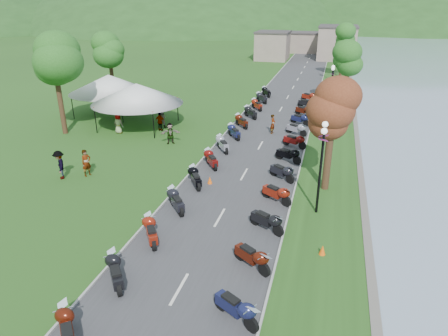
% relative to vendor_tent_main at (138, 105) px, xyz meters
% --- Properties ---
extents(road, '(7.00, 120.00, 0.02)m').
position_rel_vendor_tent_main_xyz_m(road, '(11.81, 9.78, -1.99)').
color(road, '#3D3D40').
rests_on(road, ground).
extents(hills_backdrop, '(360.00, 120.00, 76.00)m').
position_rel_vendor_tent_main_xyz_m(hills_backdrop, '(11.81, 169.78, -2.00)').
color(hills_backdrop, '#285621').
rests_on(hills_backdrop, ground).
extents(far_building, '(18.00, 16.00, 5.00)m').
position_rel_vendor_tent_main_xyz_m(far_building, '(9.81, 54.78, 0.50)').
color(far_building, gray).
rests_on(far_building, ground).
extents(moto_row_left, '(2.60, 48.07, 1.10)m').
position_rel_vendor_tent_main_xyz_m(moto_row_left, '(9.27, -7.54, -1.45)').
color(moto_row_left, '#331411').
rests_on(moto_row_left, ground).
extents(moto_row_right, '(2.60, 41.09, 1.10)m').
position_rel_vendor_tent_main_xyz_m(moto_row_right, '(14.38, -5.12, -1.45)').
color(moto_row_right, '#331411').
rests_on(moto_row_right, ground).
extents(vendor_tent_main, '(5.52, 5.52, 4.00)m').
position_rel_vendor_tent_main_xyz_m(vendor_tent_main, '(0.00, 0.00, 0.00)').
color(vendor_tent_main, white).
rests_on(vendor_tent_main, ground).
extents(vendor_tent_side, '(5.37, 5.37, 4.00)m').
position_rel_vendor_tent_main_xyz_m(vendor_tent_side, '(-4.76, 3.37, 0.00)').
color(vendor_tent_side, white).
rests_on(vendor_tent_side, ground).
extents(tree_park_left, '(3.69, 3.69, 10.25)m').
position_rel_vendor_tent_main_xyz_m(tree_park_left, '(-5.41, -3.57, 3.13)').
color(tree_park_left, '#2E7424').
rests_on(tree_park_left, ground).
extents(tree_lakeside, '(2.80, 2.80, 7.79)m').
position_rel_vendor_tent_main_xyz_m(tree_lakeside, '(17.15, -9.00, 1.89)').
color(tree_lakeside, '#2E7424').
rests_on(tree_lakeside, ground).
extents(pedestrian_a, '(0.71, 0.80, 1.83)m').
position_rel_vendor_tent_main_xyz_m(pedestrian_a, '(1.73, -11.14, -2.00)').
color(pedestrian_a, slate).
rests_on(pedestrian_a, ground).
extents(pedestrian_b, '(0.83, 0.51, 1.64)m').
position_rel_vendor_tent_main_xyz_m(pedestrian_b, '(2.15, 0.37, -2.00)').
color(pedestrian_b, slate).
rests_on(pedestrian_b, ground).
extents(pedestrian_c, '(1.19, 1.28, 1.92)m').
position_rel_vendor_tent_main_xyz_m(pedestrian_c, '(0.34, -12.02, -2.00)').
color(pedestrian_c, slate).
rests_on(pedestrian_c, ground).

